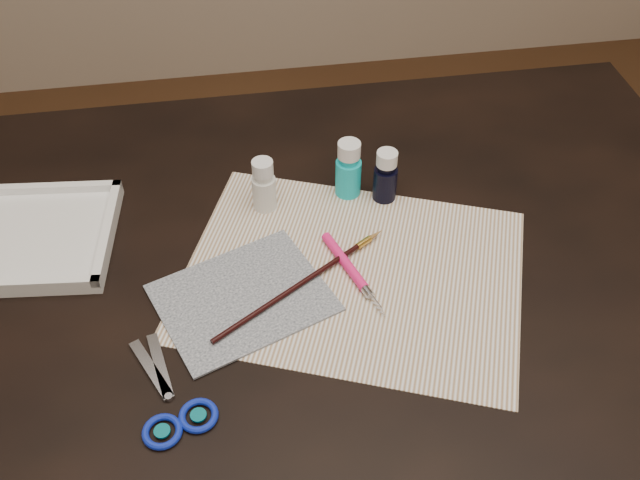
{
  "coord_description": "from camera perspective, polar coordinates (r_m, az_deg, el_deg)",
  "views": [
    {
      "loc": [
        -0.11,
        -0.68,
        1.49
      ],
      "look_at": [
        0.0,
        0.0,
        0.8
      ],
      "focal_mm": 40.0,
      "sensor_mm": 36.0,
      "label": 1
    }
  ],
  "objects": [
    {
      "name": "table",
      "position": [
        1.31,
        0.0,
        -13.23
      ],
      "size": [
        1.3,
        0.9,
        0.75
      ],
      "primitive_type": "cube",
      "color": "black",
      "rests_on": "ground"
    },
    {
      "name": "paper",
      "position": [
        1.0,
        2.65,
        -2.69
      ],
      "size": [
        0.56,
        0.5,
        0.0
      ],
      "primitive_type": "cube",
      "rotation": [
        0.0,
        0.0,
        -0.38
      ],
      "color": "white",
      "rests_on": "table"
    },
    {
      "name": "canvas",
      "position": [
        0.97,
        -6.19,
        -4.62
      ],
      "size": [
        0.27,
        0.24,
        0.0
      ],
      "primitive_type": "cube",
      "rotation": [
        0.0,
        0.0,
        0.37
      ],
      "color": "black",
      "rests_on": "paper"
    },
    {
      "name": "paint_bottle_white",
      "position": [
        1.08,
        -4.52,
        4.41
      ],
      "size": [
        0.05,
        0.05,
        0.09
      ],
      "primitive_type": "cylinder",
      "rotation": [
        0.0,
        0.0,
        -0.4
      ],
      "color": "white",
      "rests_on": "table"
    },
    {
      "name": "paint_bottle_cyan",
      "position": [
        1.1,
        2.29,
        5.71
      ],
      "size": [
        0.05,
        0.05,
        0.1
      ],
      "primitive_type": "cylinder",
      "rotation": [
        0.0,
        0.0,
        0.2
      ],
      "color": "#12C5D2",
      "rests_on": "table"
    },
    {
      "name": "paint_bottle_navy",
      "position": [
        1.09,
        5.27,
        5.14
      ],
      "size": [
        0.04,
        0.04,
        0.09
      ],
      "primitive_type": "cylinder",
      "rotation": [
        0.0,
        0.0,
        -0.26
      ],
      "color": "black",
      "rests_on": "table"
    },
    {
      "name": "paintbrush",
      "position": [
        0.98,
        -1.35,
        -3.38
      ],
      "size": [
        0.26,
        0.17,
        0.01
      ],
      "primitive_type": null,
      "rotation": [
        0.0,
        0.0,
        0.57
      ],
      "color": "black",
      "rests_on": "canvas"
    },
    {
      "name": "craft_knife",
      "position": [
        0.99,
        2.75,
        -2.73
      ],
      "size": [
        0.07,
        0.17,
        0.01
      ],
      "primitive_type": null,
      "rotation": [
        0.0,
        0.0,
        -1.25
      ],
      "color": "#FF1F77",
      "rests_on": "paper"
    },
    {
      "name": "scissors",
      "position": [
        0.9,
        -12.78,
        -11.55
      ],
      "size": [
        0.16,
        0.21,
        0.01
      ],
      "primitive_type": null,
      "rotation": [
        0.0,
        0.0,
        2.03
      ],
      "color": "silver",
      "rests_on": "table"
    },
    {
      "name": "palette_tray",
      "position": [
        1.12,
        -21.55,
        0.3
      ],
      "size": [
        0.23,
        0.23,
        0.03
      ],
      "primitive_type": "cube",
      "rotation": [
        0.0,
        0.0,
        -0.1
      ],
      "color": "white",
      "rests_on": "table"
    }
  ]
}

